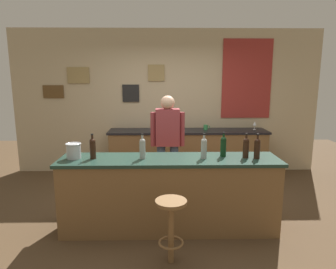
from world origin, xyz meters
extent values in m
plane|color=#4C3823|center=(0.00, 0.00, 0.00)|extent=(10.00, 10.00, 0.00)
cube|color=tan|center=(0.00, 2.03, 1.40)|extent=(6.00, 0.06, 2.80)
cube|color=brown|center=(-2.20, 1.99, 1.61)|extent=(0.39, 0.02, 0.25)
cube|color=#997F4C|center=(-1.70, 1.99, 1.92)|extent=(0.42, 0.02, 0.31)
cube|color=black|center=(-0.70, 1.99, 1.58)|extent=(0.32, 0.02, 0.34)
cube|color=#997F4C|center=(-0.20, 1.99, 1.97)|extent=(0.32, 0.02, 0.31)
cube|color=maroon|center=(1.56, 1.99, 1.85)|extent=(0.96, 0.02, 1.52)
cube|color=brown|center=(0.00, -0.40, 0.44)|extent=(2.62, 0.57, 0.88)
cube|color=#1E382D|center=(0.00, -0.40, 0.90)|extent=(2.67, 0.60, 0.04)
cube|color=brown|center=(0.40, 1.65, 0.43)|extent=(2.93, 0.53, 0.86)
cube|color=black|center=(0.40, 1.65, 0.88)|extent=(2.99, 0.56, 0.04)
cylinder|color=#384766|center=(0.09, 0.56, 0.43)|extent=(0.13, 0.13, 0.86)
cylinder|color=#384766|center=(-0.11, 0.56, 0.43)|extent=(0.13, 0.13, 0.86)
cube|color=maroon|center=(-0.01, 0.56, 1.14)|extent=(0.36, 0.20, 0.56)
sphere|color=tan|center=(-0.01, 0.56, 1.51)|extent=(0.21, 0.21, 0.21)
cylinder|color=maroon|center=(0.21, 0.56, 1.11)|extent=(0.08, 0.08, 0.52)
cylinder|color=maroon|center=(-0.23, 0.56, 1.11)|extent=(0.08, 0.08, 0.52)
cylinder|color=brown|center=(0.00, -1.11, 0.32)|extent=(0.06, 0.06, 0.65)
torus|color=brown|center=(0.00, -1.11, 0.22)|extent=(0.26, 0.26, 0.02)
cylinder|color=brown|center=(0.00, -1.11, 0.66)|extent=(0.32, 0.32, 0.03)
cylinder|color=black|center=(-0.92, -0.40, 1.02)|extent=(0.07, 0.07, 0.20)
sphere|color=black|center=(-0.92, -0.40, 1.13)|extent=(0.07, 0.07, 0.07)
cylinder|color=black|center=(-0.92, -0.40, 1.17)|extent=(0.03, 0.03, 0.09)
cylinder|color=black|center=(-0.92, -0.40, 1.22)|extent=(0.03, 0.03, 0.02)
cylinder|color=#999E99|center=(-0.32, -0.41, 1.02)|extent=(0.07, 0.07, 0.20)
sphere|color=#999E99|center=(-0.32, -0.41, 1.13)|extent=(0.07, 0.07, 0.07)
cylinder|color=#999E99|center=(-0.32, -0.41, 1.17)|extent=(0.03, 0.03, 0.09)
cylinder|color=black|center=(-0.32, -0.41, 1.22)|extent=(0.03, 0.03, 0.02)
cylinder|color=#999E99|center=(0.42, -0.42, 1.02)|extent=(0.07, 0.07, 0.20)
sphere|color=#999E99|center=(0.42, -0.42, 1.13)|extent=(0.07, 0.07, 0.07)
cylinder|color=#999E99|center=(0.42, -0.42, 1.17)|extent=(0.03, 0.03, 0.09)
cylinder|color=black|center=(0.42, -0.42, 1.22)|extent=(0.03, 0.03, 0.02)
cylinder|color=black|center=(0.67, -0.33, 1.02)|extent=(0.07, 0.07, 0.20)
sphere|color=black|center=(0.67, -0.33, 1.13)|extent=(0.07, 0.07, 0.07)
cylinder|color=black|center=(0.67, -0.33, 1.17)|extent=(0.03, 0.03, 0.09)
cylinder|color=black|center=(0.67, -0.33, 1.22)|extent=(0.03, 0.03, 0.02)
cylinder|color=black|center=(0.93, -0.40, 1.02)|extent=(0.07, 0.07, 0.20)
sphere|color=black|center=(0.93, -0.40, 1.13)|extent=(0.07, 0.07, 0.07)
cylinder|color=black|center=(0.93, -0.40, 1.17)|extent=(0.03, 0.03, 0.09)
cylinder|color=black|center=(0.93, -0.40, 1.22)|extent=(0.03, 0.03, 0.02)
cylinder|color=black|center=(1.06, -0.43, 1.02)|extent=(0.07, 0.07, 0.20)
sphere|color=black|center=(1.06, -0.43, 1.13)|extent=(0.07, 0.07, 0.07)
cylinder|color=black|center=(1.06, -0.43, 1.17)|extent=(0.03, 0.03, 0.09)
cylinder|color=black|center=(1.06, -0.43, 1.22)|extent=(0.03, 0.03, 0.02)
cylinder|color=#B7BABF|center=(-1.16, -0.39, 1.01)|extent=(0.17, 0.17, 0.18)
torus|color=#B7BABF|center=(-1.16, -0.39, 1.10)|extent=(0.19, 0.19, 0.02)
cylinder|color=silver|center=(0.07, 1.60, 0.90)|extent=(0.06, 0.06, 0.00)
cylinder|color=silver|center=(0.07, 1.60, 0.94)|extent=(0.01, 0.01, 0.07)
cone|color=silver|center=(0.07, 1.60, 1.02)|extent=(0.07, 0.07, 0.08)
cylinder|color=silver|center=(1.68, 1.72, 0.90)|extent=(0.06, 0.06, 0.00)
cylinder|color=silver|center=(1.68, 1.72, 0.94)|extent=(0.01, 0.01, 0.07)
cone|color=silver|center=(1.68, 1.72, 1.02)|extent=(0.07, 0.07, 0.08)
cylinder|color=#338C4C|center=(0.74, 1.70, 0.95)|extent=(0.08, 0.08, 0.09)
torus|color=#338C4C|center=(0.80, 1.70, 0.95)|extent=(0.06, 0.01, 0.06)
camera|label=1|loc=(-0.08, -3.93, 1.89)|focal=32.12mm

